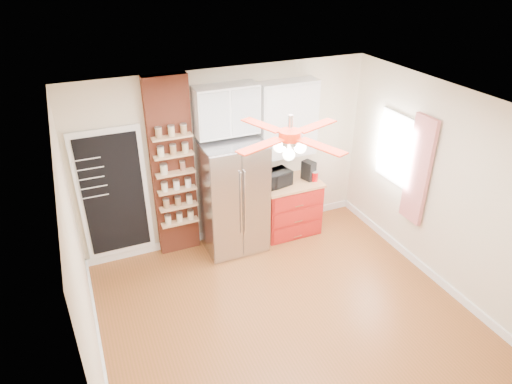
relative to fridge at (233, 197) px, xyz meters
name	(u,v)px	position (x,y,z in m)	size (l,w,h in m)	color
floor	(283,312)	(0.05, -1.63, -0.88)	(4.50, 4.50, 0.00)	brown
ceiling	(291,110)	(0.05, -1.63, 1.83)	(4.50, 4.50, 0.00)	white
wall_back	(227,158)	(0.05, 0.37, 0.48)	(4.50, 0.02, 2.70)	beige
wall_front	(400,348)	(0.05, -3.63, 0.48)	(4.50, 0.02, 2.70)	beige
wall_left	(81,272)	(-2.20, -1.63, 0.48)	(0.02, 4.00, 2.70)	beige
wall_right	(439,187)	(2.30, -1.63, 0.48)	(0.02, 4.00, 2.70)	beige
chalkboard	(114,195)	(-1.65, 0.33, 0.23)	(0.95, 0.05, 1.95)	white
brick_pillar	(173,169)	(-0.80, 0.29, 0.48)	(0.60, 0.16, 2.70)	brown
fridge	(233,197)	(0.00, 0.00, 0.00)	(0.90, 0.70, 1.75)	#B7B7BD
upper_glass_cabinet	(226,110)	(0.00, 0.20, 1.27)	(0.90, 0.35, 0.70)	white
red_cabinet	(289,207)	(0.97, 0.05, -0.42)	(0.94, 0.64, 0.90)	#A91A14
upper_shelf_unit	(287,119)	(0.97, 0.22, 1.00)	(0.90, 0.30, 1.15)	white
window	(396,149)	(2.28, -0.73, 0.68)	(0.04, 0.75, 1.05)	white
curtain	(418,171)	(2.23, -1.28, 0.57)	(0.06, 0.40, 1.55)	red
ceiling_fan	(290,136)	(0.05, -1.63, 1.55)	(1.40, 1.40, 0.44)	silver
toaster_oven	(276,178)	(0.72, 0.04, 0.14)	(0.43, 0.29, 0.24)	black
coffee_maker	(309,171)	(1.27, 0.03, 0.18)	(0.14, 0.20, 0.30)	black
canister_left	(315,177)	(1.34, -0.06, 0.10)	(0.10, 0.10, 0.15)	#BC0A0C
canister_right	(310,173)	(1.34, 0.08, 0.10)	(0.11, 0.11, 0.16)	#A9091A
pantry_jar_oats	(164,169)	(-0.95, 0.15, 0.57)	(0.10, 0.10, 0.14)	beige
pantry_jar_beans	(183,166)	(-0.68, 0.17, 0.56)	(0.08, 0.08, 0.12)	#8D5C48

